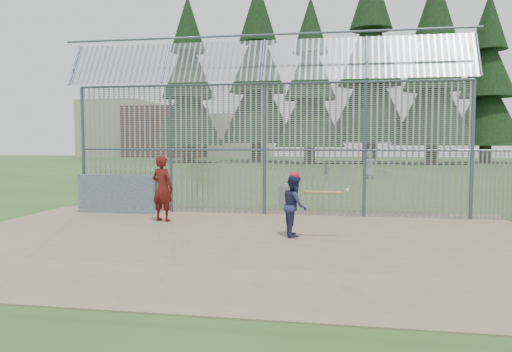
% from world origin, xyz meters
% --- Properties ---
extents(ground, '(120.00, 120.00, 0.00)m').
position_xyz_m(ground, '(0.00, 0.00, 0.00)').
color(ground, '#2D511E').
rests_on(ground, ground).
extents(dirt_infield, '(14.00, 10.00, 0.02)m').
position_xyz_m(dirt_infield, '(0.00, -0.50, 0.01)').
color(dirt_infield, '#756047').
rests_on(dirt_infield, ground).
extents(dugout_wall, '(2.50, 0.12, 1.20)m').
position_xyz_m(dugout_wall, '(-4.60, 2.90, 0.62)').
color(dugout_wall, '#38566B').
rests_on(dugout_wall, dirt_infield).
extents(batter, '(0.67, 0.79, 1.45)m').
position_xyz_m(batter, '(1.26, 0.13, 0.74)').
color(batter, navy).
rests_on(batter, dirt_infield).
extents(onlooker, '(0.77, 0.62, 1.85)m').
position_xyz_m(onlooker, '(-2.61, 1.69, 0.94)').
color(onlooker, maroon).
rests_on(onlooker, dirt_infield).
extents(bg_kid_standing, '(0.81, 0.53, 1.67)m').
position_xyz_m(bg_kid_standing, '(3.93, 18.87, 0.83)').
color(bg_kid_standing, slate).
rests_on(bg_kid_standing, ground).
extents(bg_kid_seated, '(0.60, 0.34, 0.96)m').
position_xyz_m(bg_kid_seated, '(1.37, 17.70, 0.48)').
color(bg_kid_seated, slate).
rests_on(bg_kid_seated, ground).
extents(batting_gear, '(1.39, 0.31, 0.52)m').
position_xyz_m(batting_gear, '(1.47, 0.09, 1.34)').
color(batting_gear, red).
rests_on(batting_gear, ground).
extents(trash_can, '(0.56, 0.56, 0.82)m').
position_xyz_m(trash_can, '(0.43, 5.38, 0.38)').
color(trash_can, gray).
rests_on(trash_can, ground).
extents(bleacher, '(3.00, 0.95, 0.72)m').
position_xyz_m(bleacher, '(-6.43, 8.47, 0.41)').
color(bleacher, gray).
rests_on(bleacher, ground).
extents(backstop_fence, '(20.09, 0.81, 5.30)m').
position_xyz_m(backstop_fence, '(1.81, 3.43, 2.36)').
color(backstop_fence, '#47566B').
rests_on(backstop_fence, ground).
extents(conifer_row, '(38.48, 12.26, 20.20)m').
position_xyz_m(conifer_row, '(1.93, 41.51, 10.83)').
color(conifer_row, '#332319').
rests_on(conifer_row, ground).
extents(distant_buildings, '(26.50, 10.50, 8.00)m').
position_xyz_m(distant_buildings, '(-23.18, 56.49, 3.60)').
color(distant_buildings, brown).
rests_on(distant_buildings, ground).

